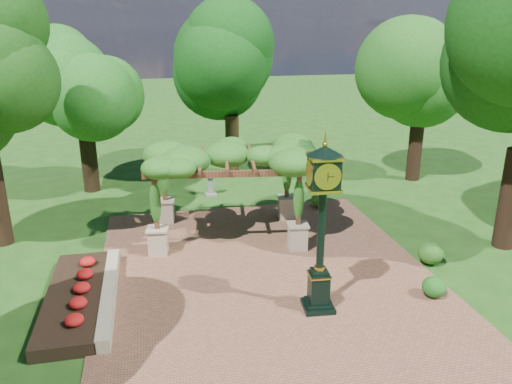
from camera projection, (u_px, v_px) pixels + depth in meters
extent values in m
plane|color=#1E4714|center=(274.00, 292.00, 14.34)|extent=(120.00, 120.00, 0.00)
cube|color=brown|center=(266.00, 275.00, 15.26)|extent=(10.00, 12.00, 0.04)
cube|color=#C6B793|center=(109.00, 294.00, 13.83)|extent=(0.35, 5.00, 0.40)
cube|color=red|center=(75.00, 298.00, 13.66)|extent=(1.50, 5.00, 0.36)
cube|color=black|center=(318.00, 306.00, 13.43)|extent=(0.87, 0.87, 0.12)
cube|color=black|center=(319.00, 288.00, 13.25)|extent=(0.54, 0.54, 0.90)
cube|color=gold|center=(319.00, 275.00, 13.12)|extent=(0.61, 0.61, 0.04)
cylinder|color=black|center=(321.00, 229.00, 12.70)|extent=(0.22, 0.22, 2.31)
cube|color=black|center=(324.00, 172.00, 12.22)|extent=(0.76, 0.76, 0.70)
cylinder|color=white|center=(328.00, 177.00, 11.88)|extent=(0.60, 0.08, 0.60)
cone|color=black|center=(325.00, 151.00, 12.04)|extent=(0.98, 0.98, 0.25)
sphere|color=gold|center=(325.00, 145.00, 12.00)|extent=(0.14, 0.14, 0.14)
cube|color=#BDAB8C|center=(158.00, 241.00, 16.54)|extent=(0.68, 0.68, 0.84)
cube|color=brown|center=(155.00, 203.00, 16.11)|extent=(0.17, 0.17, 1.73)
cube|color=#BDAB8C|center=(298.00, 237.00, 16.89)|extent=(0.68, 0.68, 0.84)
cube|color=brown|center=(299.00, 200.00, 16.46)|extent=(0.17, 0.17, 1.73)
cube|color=#BDAB8C|center=(166.00, 211.00, 19.20)|extent=(0.68, 0.68, 0.84)
cube|color=brown|center=(164.00, 178.00, 18.77)|extent=(0.17, 0.17, 1.73)
cube|color=#BDAB8C|center=(286.00, 208.00, 19.54)|extent=(0.68, 0.68, 0.84)
cube|color=brown|center=(287.00, 175.00, 19.11)|extent=(0.17, 0.17, 1.73)
cube|color=brown|center=(227.00, 174.00, 15.99)|extent=(5.40, 0.85, 0.21)
cube|color=brown|center=(226.00, 153.00, 18.64)|extent=(5.40, 0.85, 0.21)
ellipsoid|color=#27601B|center=(226.00, 155.00, 17.23)|extent=(5.83, 4.06, 0.94)
cube|color=gray|center=(211.00, 194.00, 22.40)|extent=(0.54, 0.54, 0.09)
cylinder|color=gray|center=(211.00, 185.00, 22.27)|extent=(0.28, 0.28, 0.81)
cylinder|color=gray|center=(210.00, 176.00, 22.13)|extent=(0.51, 0.51, 0.04)
ellipsoid|color=#1D5819|center=(434.00, 287.00, 13.92)|extent=(0.73, 0.73, 0.60)
ellipsoid|color=#265718|center=(431.00, 253.00, 15.84)|extent=(1.05, 1.05, 0.72)
ellipsoid|color=#31661D|center=(319.00, 200.00, 20.73)|extent=(0.80, 0.80, 0.62)
cylinder|color=black|center=(89.00, 159.00, 22.57)|extent=(0.71, 0.71, 2.96)
ellipsoid|color=#1F5D1A|center=(80.00, 73.00, 21.34)|extent=(3.90, 3.90, 4.67)
cylinder|color=#322414|center=(232.00, 144.00, 25.36)|extent=(0.69, 0.69, 2.95)
ellipsoid|color=#114210|center=(231.00, 68.00, 24.14)|extent=(4.76, 4.76, 4.66)
cylinder|color=black|center=(415.00, 147.00, 24.14)|extent=(0.66, 0.66, 3.30)
ellipsoid|color=#225B1A|center=(425.00, 56.00, 22.78)|extent=(4.36, 4.36, 5.21)
cylinder|color=black|center=(511.00, 199.00, 16.74)|extent=(0.73, 0.73, 3.45)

